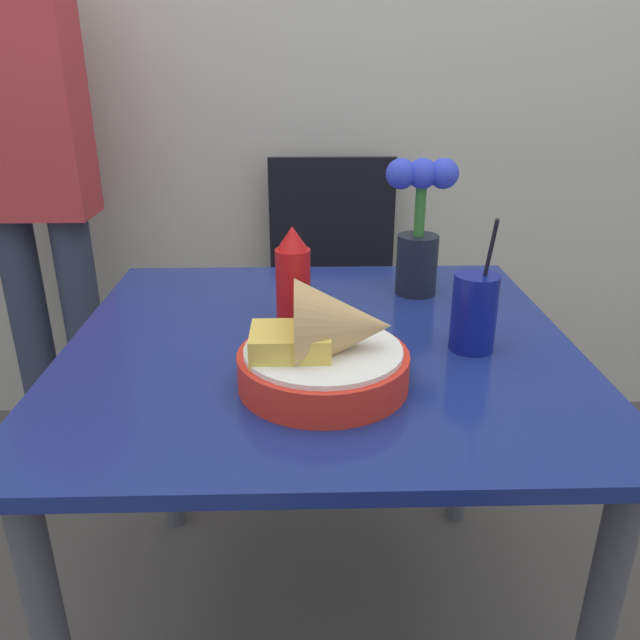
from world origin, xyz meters
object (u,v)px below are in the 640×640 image
at_px(drink_cup, 474,315).
at_px(chair_far_window, 333,284).
at_px(person_standing, 29,162).
at_px(food_basket, 328,350).
at_px(ketchup_bottle, 293,278).
at_px(flower_vase, 419,227).

bearing_deg(drink_cup, chair_far_window, 102.71).
distance_m(chair_far_window, person_standing, 0.94).
xyz_separation_m(food_basket, ketchup_bottle, (-0.06, 0.25, 0.03)).
xyz_separation_m(chair_far_window, ketchup_bottle, (-0.11, -0.77, 0.28)).
bearing_deg(flower_vase, food_basket, -116.54).
height_order(chair_far_window, drink_cup, drink_cup).
distance_m(chair_far_window, flower_vase, 0.71).
relative_size(food_basket, person_standing, 0.16).
bearing_deg(flower_vase, person_standing, 154.03).
bearing_deg(ketchup_bottle, drink_cup, -21.75).
bearing_deg(chair_far_window, flower_vase, -75.92).
relative_size(food_basket, ketchup_bottle, 1.39).
bearing_deg(ketchup_bottle, food_basket, -77.61).
xyz_separation_m(chair_far_window, flower_vase, (0.15, -0.60, 0.33)).
bearing_deg(ketchup_bottle, chair_far_window, 81.66).
height_order(drink_cup, person_standing, person_standing).
relative_size(chair_far_window, ketchup_bottle, 4.83).
xyz_separation_m(ketchup_bottle, person_standing, (-0.73, 0.65, 0.12)).
relative_size(ketchup_bottle, drink_cup, 0.79).
bearing_deg(flower_vase, ketchup_bottle, -148.23).
relative_size(drink_cup, person_standing, 0.15).
distance_m(ketchup_bottle, person_standing, 0.98).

